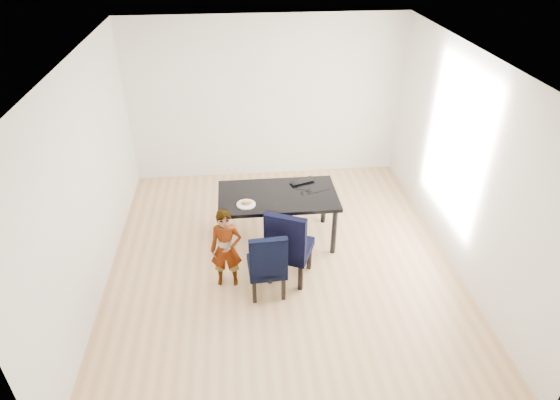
{
  "coord_description": "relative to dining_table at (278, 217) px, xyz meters",
  "views": [
    {
      "loc": [
        -0.51,
        -4.84,
        4.04
      ],
      "look_at": [
        0.0,
        0.2,
        0.85
      ],
      "focal_mm": 30.0,
      "sensor_mm": 36.0,
      "label": 1
    }
  ],
  "objects": [
    {
      "name": "wall_right",
      "position": [
        2.25,
        -0.5,
        0.98
      ],
      "size": [
        0.01,
        5.0,
        2.7
      ],
      "primitive_type": "cube",
      "color": "silver",
      "rests_on": "ground"
    },
    {
      "name": "plate",
      "position": [
        -0.43,
        -0.22,
        0.38
      ],
      "size": [
        0.32,
        0.32,
        0.01
      ],
      "primitive_type": "cylinder",
      "rotation": [
        0.0,
        0.0,
        -0.4
      ],
      "color": "silver",
      "rests_on": "dining_table"
    },
    {
      "name": "child",
      "position": [
        -0.71,
        -0.84,
        0.16
      ],
      "size": [
        0.4,
        0.28,
        1.06
      ],
      "primitive_type": "imported",
      "rotation": [
        0.0,
        0.0,
        -0.06
      ],
      "color": "#FF4515",
      "rests_on": "floor"
    },
    {
      "name": "chair_left",
      "position": [
        -0.23,
        -1.03,
        0.08
      ],
      "size": [
        0.47,
        0.48,
        0.92
      ],
      "primitive_type": "cube",
      "rotation": [
        0.0,
        0.0,
        0.06
      ],
      "color": "black",
      "rests_on": "floor"
    },
    {
      "name": "laptop",
      "position": [
        0.36,
        0.35,
        0.39
      ],
      "size": [
        0.41,
        0.34,
        0.03
      ],
      "primitive_type": "imported",
      "rotation": [
        0.0,
        0.0,
        3.49
      ],
      "color": "black",
      "rests_on": "dining_table"
    },
    {
      "name": "wall_left",
      "position": [
        -2.25,
        -0.5,
        0.98
      ],
      "size": [
        0.01,
        5.0,
        2.7
      ],
      "primitive_type": "cube",
      "color": "white",
      "rests_on": "ground"
    },
    {
      "name": "wall_back",
      "position": [
        0.0,
        2.0,
        0.98
      ],
      "size": [
        4.5,
        0.01,
        2.7
      ],
      "primitive_type": "cube",
      "color": "white",
      "rests_on": "ground"
    },
    {
      "name": "sandwich",
      "position": [
        -0.43,
        -0.22,
        0.42
      ],
      "size": [
        0.17,
        0.13,
        0.06
      ],
      "primitive_type": "ellipsoid",
      "rotation": [
        0.0,
        0.0,
        -0.43
      ],
      "color": "#C08844",
      "rests_on": "plate"
    },
    {
      "name": "cable_tangle",
      "position": [
        0.39,
        -0.0,
        0.38
      ],
      "size": [
        0.2,
        0.2,
        0.01
      ],
      "primitive_type": "torus",
      "rotation": [
        0.0,
        0.0,
        0.28
      ],
      "color": "black",
      "rests_on": "dining_table"
    },
    {
      "name": "ceiling",
      "position": [
        0.0,
        -0.5,
        2.33
      ],
      "size": [
        4.5,
        5.0,
        0.01
      ],
      "primitive_type": "cube",
      "color": "white",
      "rests_on": "wall_back"
    },
    {
      "name": "wall_front",
      "position": [
        0.0,
        -3.0,
        0.98
      ],
      "size": [
        4.5,
        0.01,
        2.7
      ],
      "primitive_type": "cube",
      "color": "silver",
      "rests_on": "ground"
    },
    {
      "name": "dining_table",
      "position": [
        0.0,
        0.0,
        0.0
      ],
      "size": [
        1.6,
        0.9,
        0.75
      ],
      "primitive_type": "cube",
      "color": "black",
      "rests_on": "floor"
    },
    {
      "name": "chair_right",
      "position": [
        0.08,
        -0.78,
        0.15
      ],
      "size": [
        0.67,
        0.68,
        1.05
      ],
      "primitive_type": "cube",
      "rotation": [
        0.0,
        0.0,
        -0.41
      ],
      "color": "black",
      "rests_on": "floor"
    },
    {
      "name": "floor",
      "position": [
        0.0,
        -0.5,
        -0.38
      ],
      "size": [
        4.5,
        5.0,
        0.01
      ],
      "primitive_type": "cube",
      "color": "tan",
      "rests_on": "ground"
    }
  ]
}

